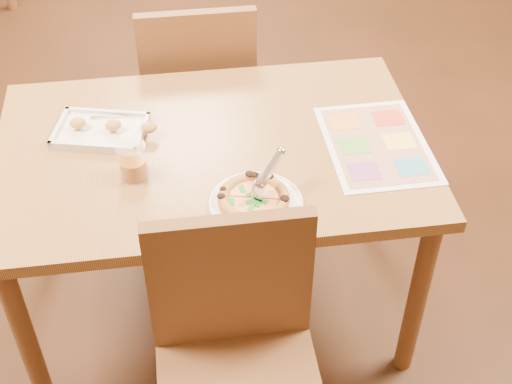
{
  "coord_description": "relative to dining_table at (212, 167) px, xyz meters",
  "views": [
    {
      "loc": [
        -0.1,
        -1.7,
        2.06
      ],
      "look_at": [
        0.1,
        -0.28,
        0.77
      ],
      "focal_mm": 50.0,
      "sensor_mm": 36.0,
      "label": 1
    }
  ],
  "objects": [
    {
      "name": "chair_near",
      "position": [
        0.0,
        -0.6,
        -0.07
      ],
      "size": [
        0.42,
        0.42,
        0.47
      ],
      "color": "brown",
      "rests_on": "ground"
    },
    {
      "name": "pizza_cutter",
      "position": [
        0.13,
        -0.25,
        0.17
      ],
      "size": [
        0.11,
        0.13,
        0.09
      ],
      "rotation": [
        0.0,
        0.0,
        0.87
      ],
      "color": "silver",
      "rests_on": "pizza"
    },
    {
      "name": "menu",
      "position": [
        0.5,
        -0.06,
        0.09
      ],
      "size": [
        0.31,
        0.43,
        0.0
      ],
      "primitive_type": "cube",
      "rotation": [
        0.0,
        0.0,
        0.01
      ],
      "color": "white",
      "rests_on": "dining_table"
    },
    {
      "name": "dining_table",
      "position": [
        0.0,
        0.0,
        0.0
      ],
      "size": [
        1.3,
        0.85,
        0.72
      ],
      "color": "olive",
      "rests_on": "ground"
    },
    {
      "name": "plate",
      "position": [
        0.1,
        -0.28,
        0.09
      ],
      "size": [
        0.3,
        0.3,
        0.01
      ],
      "primitive_type": "cylinder",
      "rotation": [
        0.0,
        0.0,
        0.2
      ],
      "color": "white",
      "rests_on": "dining_table"
    },
    {
      "name": "appetizer_tray",
      "position": [
        -0.32,
        0.1,
        0.1
      ],
      "size": [
        0.33,
        0.25,
        0.05
      ],
      "rotation": [
        0.0,
        0.0,
        -0.25
      ],
      "color": "silver",
      "rests_on": "dining_table"
    },
    {
      "name": "glass_tumbler",
      "position": [
        -0.23,
        -0.11,
        0.13
      ],
      "size": [
        0.09,
        0.09,
        0.11
      ],
      "rotation": [
        0.0,
        0.0,
        0.07
      ],
      "color": "#89440A",
      "rests_on": "dining_table"
    },
    {
      "name": "chair_far",
      "position": [
        -0.0,
        0.6,
        -0.07
      ],
      "size": [
        0.42,
        0.42,
        0.47
      ],
      "rotation": [
        0.0,
        0.0,
        3.14
      ],
      "color": "brown",
      "rests_on": "ground"
    },
    {
      "name": "pizza",
      "position": [
        0.09,
        -0.28,
        0.11
      ],
      "size": [
        0.2,
        0.2,
        0.03
      ],
      "rotation": [
        0.0,
        0.0,
        -0.24
      ],
      "color": "#C18B42",
      "rests_on": "plate"
    }
  ]
}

